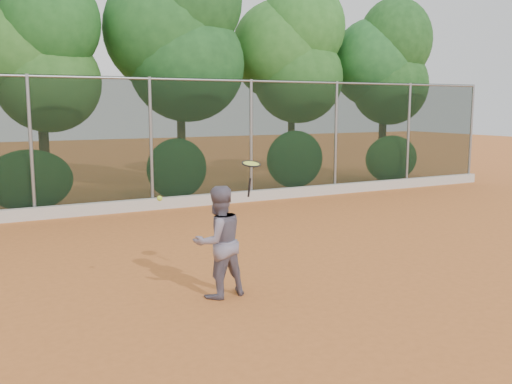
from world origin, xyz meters
name	(u,v)px	position (x,y,z in m)	size (l,w,h in m)	color
ground	(284,276)	(0.00, 0.00, 0.00)	(80.00, 80.00, 0.00)	#C76C2F
concrete_curb	(155,204)	(0.00, 6.82, 0.15)	(24.00, 0.20, 0.30)	beige
tennis_player	(218,242)	(-1.36, -0.43, 0.81)	(0.79, 0.62, 1.63)	slate
chainlink_fence	(151,140)	(0.00, 7.00, 1.86)	(24.09, 0.09, 3.50)	black
foliage_backdrop	(109,47)	(-0.55, 8.98, 4.40)	(23.70, 3.63, 7.55)	#3C2B17
tennis_racket	(251,167)	(-0.89, -0.54, 1.89)	(0.28, 0.28, 0.53)	black
tennis_ball_in_flight	(160,198)	(-2.19, -0.34, 1.50)	(0.07, 0.07, 0.07)	#B6DE32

